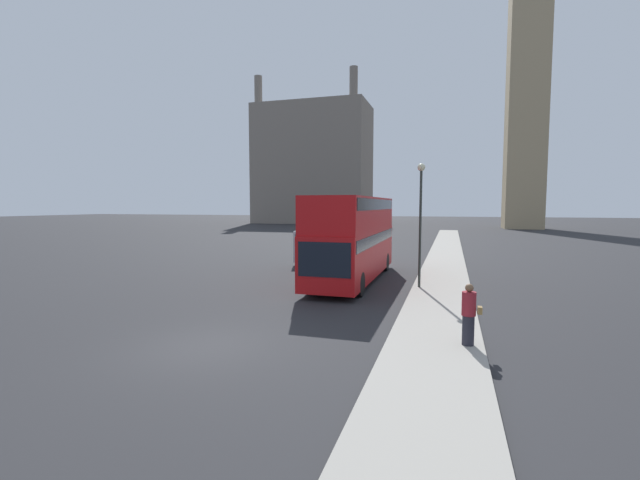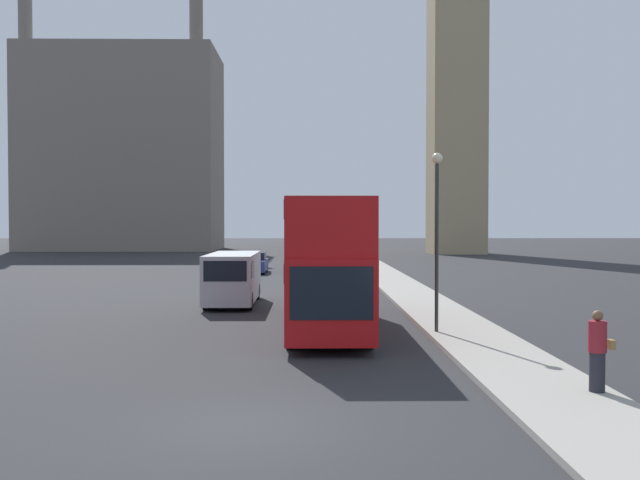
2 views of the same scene
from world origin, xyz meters
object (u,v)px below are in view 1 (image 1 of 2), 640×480
(clock_tower, at_px, (529,34))
(street_lamp, at_px, (421,207))
(parked_sedan, at_px, (366,234))
(red_double_decker_bus, at_px, (354,234))
(pedestrian, at_px, (469,315))
(white_van, at_px, (321,244))

(clock_tower, distance_m, street_lamp, 68.91)
(street_lamp, relative_size, parked_sedan, 1.26)
(red_double_decker_bus, height_order, street_lamp, street_lamp)
(parked_sedan, bearing_deg, pedestrian, -74.77)
(red_double_decker_bus, height_order, white_van, red_double_decker_bus)
(red_double_decker_bus, relative_size, street_lamp, 1.90)
(pedestrian, distance_m, street_lamp, 9.10)
(clock_tower, xyz_separation_m, white_van, (-20.92, -52.16, -31.75))
(white_van, height_order, parked_sedan, white_van)
(white_van, height_order, street_lamp, street_lamp)
(red_double_decker_bus, xyz_separation_m, pedestrian, (5.55, -9.99, -1.49))
(street_lamp, bearing_deg, clock_tower, 77.78)
(pedestrian, bearing_deg, parked_sedan, 105.23)
(white_van, relative_size, pedestrian, 3.53)
(clock_tower, xyz_separation_m, street_lamp, (-13.23, -61.09, -29.01))
(white_van, bearing_deg, clock_tower, 68.15)
(white_van, xyz_separation_m, pedestrian, (9.64, -17.31, -0.24))
(street_lamp, height_order, parked_sedan, street_lamp)
(clock_tower, relative_size, red_double_decker_bus, 5.74)
(red_double_decker_bus, relative_size, parked_sedan, 2.40)
(pedestrian, relative_size, street_lamp, 0.30)
(pedestrian, bearing_deg, clock_tower, 80.77)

